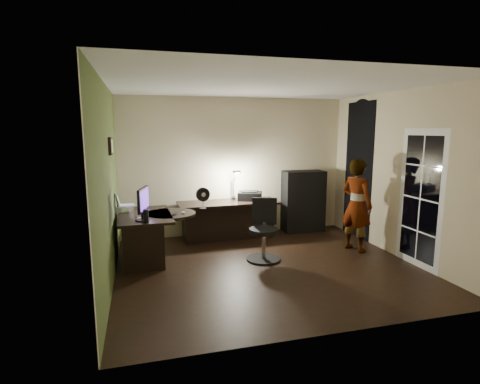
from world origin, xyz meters
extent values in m
cube|color=black|center=(0.00, 0.00, -0.01)|extent=(4.50, 4.00, 0.01)
cube|color=silver|center=(0.00, 0.00, 2.71)|extent=(4.50, 4.00, 0.01)
cube|color=beige|center=(0.00, 2.00, 1.35)|extent=(4.50, 0.01, 2.70)
cube|color=beige|center=(0.00, -2.00, 1.35)|extent=(4.50, 0.01, 2.70)
cube|color=beige|center=(-2.25, 0.00, 1.35)|extent=(0.01, 4.00, 2.70)
cube|color=beige|center=(2.25, 0.00, 1.35)|extent=(0.01, 4.00, 2.70)
cube|color=#495C27|center=(-2.24, 0.00, 1.35)|extent=(0.00, 4.00, 2.70)
cube|color=black|center=(2.24, 1.15, 1.30)|extent=(0.01, 0.90, 2.60)
cube|color=white|center=(2.24, -0.55, 1.05)|extent=(0.02, 0.92, 2.10)
cube|color=black|center=(-2.22, 0.45, 1.85)|extent=(0.04, 0.30, 0.25)
cube|color=black|center=(-1.79, 0.77, 0.38)|extent=(0.86, 1.34, 0.76)
cube|color=black|center=(-0.22, 1.63, 0.36)|extent=(1.94, 0.72, 0.72)
cube|color=black|center=(1.39, 1.78, 0.63)|extent=(0.85, 0.44, 1.25)
cube|color=silver|center=(-2.11, 0.99, 0.81)|extent=(0.31, 0.29, 0.11)
cube|color=silver|center=(-2.07, 0.99, 0.97)|extent=(0.33, 0.31, 0.19)
cube|color=black|center=(-1.82, 0.36, 0.94)|extent=(0.24, 0.54, 0.35)
ellipsoid|color=silver|center=(-1.20, 0.67, 0.78)|extent=(0.08, 0.10, 0.03)
cube|color=black|center=(-1.32, 0.65, 0.77)|extent=(0.12, 0.15, 0.01)
cube|color=black|center=(-1.88, 0.49, 0.77)|extent=(0.08, 0.12, 0.01)
cylinder|color=black|center=(-1.77, 0.18, 0.86)|extent=(0.10, 0.10, 0.20)
cube|color=silver|center=(-1.83, 0.43, 0.77)|extent=(0.14, 0.19, 0.01)
cube|color=black|center=(-0.79, 1.19, 0.90)|extent=(0.26, 0.17, 0.38)
cube|color=#0E2D9A|center=(0.00, 1.86, 0.75)|extent=(0.20, 0.15, 0.09)
cube|color=black|center=(0.22, 1.69, 0.80)|extent=(0.54, 0.49, 0.20)
cube|color=black|center=(-0.07, 1.83, 1.03)|extent=(0.24, 0.33, 0.65)
cube|color=black|center=(0.04, 0.30, 0.49)|extent=(0.71, 0.71, 0.98)
imported|color=#D8A88C|center=(1.74, 0.37, 0.80)|extent=(0.56, 0.67, 1.60)
camera|label=1|loc=(-1.82, -5.19, 2.08)|focal=28.00mm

